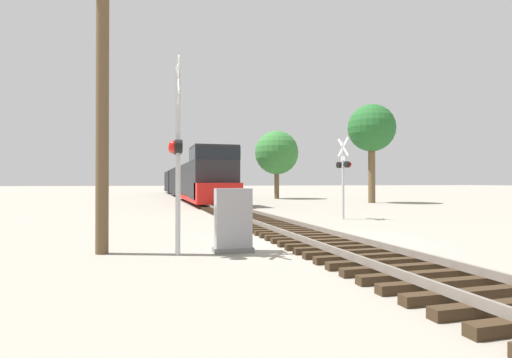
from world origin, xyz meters
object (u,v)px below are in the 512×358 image
at_px(crossing_signal_near, 177,149).
at_px(relay_cabinet, 233,221).
at_px(freight_train, 187,181).
at_px(crossing_signal_far, 344,170).
at_px(tree_far_right, 372,129).
at_px(utility_pole, 102,94).
at_px(tree_mid_background, 277,153).

xyz_separation_m(crossing_signal_near, relay_cabinet, (1.40, 0.06, -1.78)).
bearing_deg(relay_cabinet, freight_train, 85.96).
xyz_separation_m(freight_train, crossing_signal_near, (-4.05, -37.57, 0.71)).
distance_m(crossing_signal_far, tree_far_right, 16.60).
bearing_deg(crossing_signal_near, tree_far_right, 141.46).
bearing_deg(crossing_signal_far, utility_pole, 119.80).
xyz_separation_m(freight_train, crossing_signal_far, (4.38, -30.09, 0.50)).
relative_size(crossing_signal_near, utility_pole, 0.62).
height_order(crossing_signal_near, tree_far_right, tree_far_right).
relative_size(freight_train, crossing_signal_far, 11.60).
bearing_deg(crossing_signal_near, crossing_signal_far, 134.40).
distance_m(crossing_signal_near, utility_pole, 2.32).
distance_m(crossing_signal_far, tree_mid_background, 24.08).
distance_m(utility_pole, tree_mid_background, 33.70).
height_order(relay_cabinet, utility_pole, utility_pole).
bearing_deg(tree_far_right, utility_pole, -135.04).
height_order(relay_cabinet, tree_mid_background, tree_mid_background).
bearing_deg(utility_pole, tree_mid_background, 64.05).
bearing_deg(tree_far_right, freight_train, 129.19).
bearing_deg(relay_cabinet, tree_far_right, 50.81).
bearing_deg(tree_far_right, tree_mid_background, 115.52).
distance_m(relay_cabinet, utility_pole, 4.49).
distance_m(crossing_signal_near, relay_cabinet, 2.27).
xyz_separation_m(crossing_signal_near, tree_far_right, (18.02, 20.44, 3.77)).
xyz_separation_m(crossing_signal_near, crossing_signal_far, (8.44, 7.47, -0.21)).
bearing_deg(relay_cabinet, tree_mid_background, 69.47).
bearing_deg(tree_mid_background, freight_train, 143.60).
distance_m(crossing_signal_far, relay_cabinet, 10.34).
height_order(freight_train, tree_far_right, tree_far_right).
xyz_separation_m(crossing_signal_far, tree_far_right, (9.58, 12.97, 3.97)).
bearing_deg(crossing_signal_far, tree_mid_background, -14.78).
xyz_separation_m(freight_train, relay_cabinet, (-2.65, -37.51, -1.07)).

